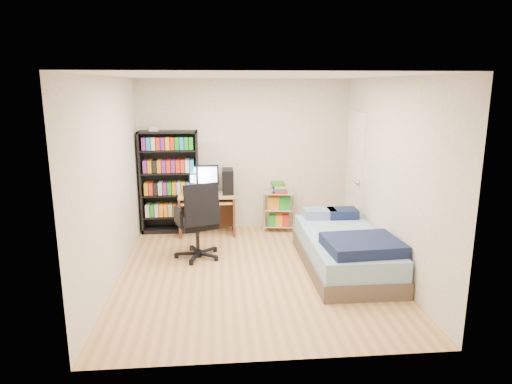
{
  "coord_description": "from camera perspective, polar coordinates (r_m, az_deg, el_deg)",
  "views": [
    {
      "loc": [
        -0.47,
        -5.58,
        2.39
      ],
      "look_at": [
        0.06,
        0.4,
        0.98
      ],
      "focal_mm": 32.0,
      "sensor_mm": 36.0,
      "label": 1
    }
  ],
  "objects": [
    {
      "name": "door",
      "position": [
        7.4,
        12.31,
        2.05
      ],
      "size": [
        0.12,
        0.8,
        2.0
      ],
      "color": "silver",
      "rests_on": "room"
    },
    {
      "name": "media_shelf",
      "position": [
        7.61,
        -10.74,
        1.38
      ],
      "size": [
        0.94,
        0.31,
        1.75
      ],
      "color": "black",
      "rests_on": "room"
    },
    {
      "name": "computer_desk",
      "position": [
        7.48,
        -5.46,
        -0.63
      ],
      "size": [
        0.9,
        0.52,
        1.13
      ],
      "color": "tan",
      "rests_on": "room"
    },
    {
      "name": "room",
      "position": [
        5.71,
        -0.22,
        1.68
      ],
      "size": [
        3.58,
        4.08,
        2.58
      ],
      "color": "tan",
      "rests_on": "ground"
    },
    {
      "name": "office_chair",
      "position": [
        6.47,
        -7.19,
        -5.26
      ],
      "size": [
        0.85,
        0.85,
        1.11
      ],
      "rotation": [
        0.0,
        0.0,
        0.35
      ],
      "color": "black",
      "rests_on": "room"
    },
    {
      "name": "bed",
      "position": [
        6.23,
        11.07,
        -7.06
      ],
      "size": [
        1.04,
        2.07,
        0.59
      ],
      "color": "brown",
      "rests_on": "room"
    },
    {
      "name": "wire_cart",
      "position": [
        7.62,
        2.91,
        -0.92
      ],
      "size": [
        0.56,
        0.44,
        0.82
      ],
      "rotation": [
        0.0,
        0.0,
        -0.16
      ],
      "color": "silver",
      "rests_on": "room"
    }
  ]
}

